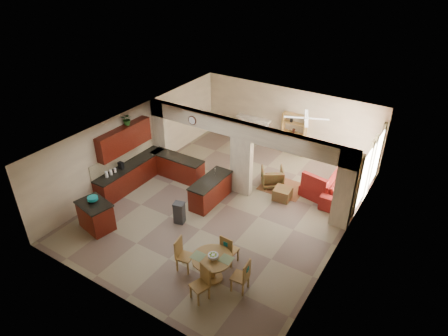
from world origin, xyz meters
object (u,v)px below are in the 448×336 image
Objects in this scene: dining_table at (212,265)px; sofa at (345,186)px; kitchen_island at (96,215)px; armchair at (272,177)px.

sofa reaches higher than dining_table.
kitchen_island is 8.67m from sofa.
kitchen_island is at bearing 22.25° from armchair.
armchair is at bearing 97.94° from dining_table.
armchair is (-0.72, 5.15, -0.14)m from dining_table.
dining_table is 5.20m from armchair.
sofa is at bearing 73.16° from dining_table.
sofa is at bearing 55.67° from kitchen_island.
dining_table is 0.41× the size of sofa.
sofa is 3.32× the size of armchair.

